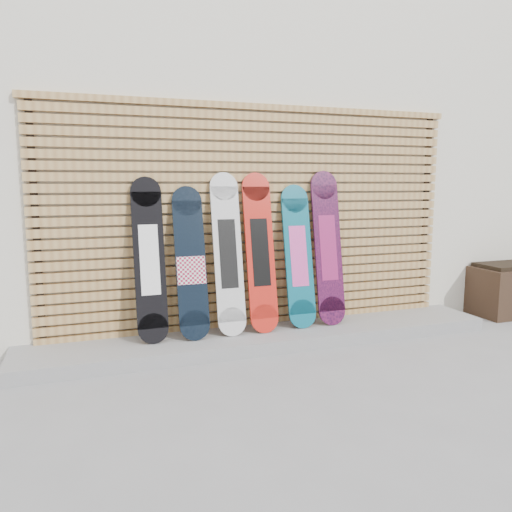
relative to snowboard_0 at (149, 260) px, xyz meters
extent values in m
plane|color=gray|center=(1.24, -0.79, -0.86)|extent=(80.00, 80.00, 0.00)
cube|color=beige|center=(1.74, 2.71, 0.94)|extent=(12.00, 5.00, 3.60)
cube|color=gray|center=(1.09, -0.11, -0.80)|extent=(4.60, 0.70, 0.12)
cube|color=#AB7F47|center=(1.09, 0.18, -0.72)|extent=(4.20, 0.05, 0.08)
cube|color=#AB7F47|center=(1.09, 0.18, -0.62)|extent=(4.20, 0.05, 0.08)
cube|color=#AB7F47|center=(1.09, 0.18, -0.53)|extent=(4.20, 0.05, 0.07)
cube|color=#AB7F47|center=(1.09, 0.18, -0.43)|extent=(4.20, 0.05, 0.07)
cube|color=#AB7F47|center=(1.09, 0.18, -0.33)|extent=(4.20, 0.05, 0.07)
cube|color=#AB7F47|center=(1.09, 0.18, -0.24)|extent=(4.20, 0.05, 0.07)
cube|color=#AB7F47|center=(1.09, 0.18, -0.14)|extent=(4.20, 0.05, 0.07)
cube|color=#AB7F47|center=(1.09, 0.18, -0.04)|extent=(4.20, 0.05, 0.07)
cube|color=#AB7F47|center=(1.09, 0.18, 0.05)|extent=(4.20, 0.05, 0.07)
cube|color=#AB7F47|center=(1.09, 0.18, 0.15)|extent=(4.20, 0.05, 0.08)
cube|color=#AB7F47|center=(1.09, 0.18, 0.25)|extent=(4.20, 0.05, 0.08)
cube|color=#AB7F47|center=(1.09, 0.18, 0.35)|extent=(4.20, 0.05, 0.08)
cube|color=#AB7F47|center=(1.09, 0.18, 0.44)|extent=(4.20, 0.05, 0.08)
cube|color=#AB7F47|center=(1.09, 0.18, 0.54)|extent=(4.20, 0.05, 0.08)
cube|color=#AB7F47|center=(1.09, 0.18, 0.64)|extent=(4.20, 0.05, 0.08)
cube|color=#AB7F47|center=(1.09, 0.18, 0.73)|extent=(4.20, 0.05, 0.08)
cube|color=#AB7F47|center=(1.09, 0.18, 0.83)|extent=(4.20, 0.05, 0.08)
cube|color=#AB7F47|center=(1.09, 0.18, 0.93)|extent=(4.20, 0.05, 0.08)
cube|color=#AB7F47|center=(1.09, 0.18, 1.02)|extent=(4.20, 0.05, 0.08)
cube|color=#AB7F47|center=(1.09, 0.18, 1.12)|extent=(4.20, 0.05, 0.08)
cube|color=#AB7F47|center=(1.09, 0.18, 1.22)|extent=(4.20, 0.05, 0.08)
cube|color=#AB7F47|center=(1.09, 0.18, 1.32)|extent=(4.20, 0.05, 0.08)
cube|color=black|center=(-0.93, 0.20, 0.26)|extent=(0.06, 0.04, 2.23)
cube|color=black|center=(3.11, 0.20, 0.26)|extent=(0.06, 0.04, 2.23)
cube|color=#AB7F47|center=(1.09, 0.18, 1.41)|extent=(4.26, 0.07, 0.06)
cube|color=black|center=(0.00, 0.00, 0.00)|extent=(0.28, 0.26, 1.21)
cylinder|color=black|center=(0.00, -0.12, -0.60)|extent=(0.28, 0.07, 0.27)
cylinder|color=black|center=(0.00, 0.12, 0.60)|extent=(0.28, 0.07, 0.27)
cube|color=white|center=(0.00, 0.00, 0.00)|extent=(0.17, 0.15, 0.63)
cube|color=black|center=(0.37, -0.02, -0.04)|extent=(0.28, 0.28, 1.12)
cylinder|color=black|center=(0.37, -0.15, -0.60)|extent=(0.28, 0.08, 0.28)
cylinder|color=black|center=(0.37, 0.11, 0.52)|extent=(0.28, 0.08, 0.28)
cube|color=white|center=(0.37, -0.03, -0.11)|extent=(0.27, 0.08, 0.26)
cube|color=silver|center=(0.73, -0.01, 0.02)|extent=(0.27, 0.27, 1.26)
cylinder|color=silver|center=(0.73, -0.13, -0.61)|extent=(0.27, 0.08, 0.27)
cylinder|color=silver|center=(0.73, 0.12, 0.65)|extent=(0.27, 0.08, 0.27)
cube|color=black|center=(0.73, -0.01, 0.02)|extent=(0.17, 0.15, 0.64)
cube|color=red|center=(1.05, -0.01, 0.02)|extent=(0.28, 0.28, 1.25)
cylinder|color=red|center=(1.05, -0.14, -0.60)|extent=(0.28, 0.08, 0.28)
cylinder|color=red|center=(1.05, 0.12, 0.64)|extent=(0.28, 0.08, 0.28)
cube|color=black|center=(1.05, -0.01, 0.02)|extent=(0.17, 0.16, 0.64)
cube|color=#0B5C72|center=(1.46, 0.00, -0.04)|extent=(0.29, 0.25, 1.13)
cylinder|color=#0B5C72|center=(1.46, -0.12, -0.60)|extent=(0.29, 0.08, 0.28)
cylinder|color=#0B5C72|center=(1.46, 0.11, 0.53)|extent=(0.29, 0.08, 0.28)
cube|color=#F155B3|center=(1.46, 0.00, -0.04)|extent=(0.18, 0.15, 0.59)
cube|color=black|center=(1.79, 0.00, 0.03)|extent=(0.29, 0.26, 1.26)
cylinder|color=black|center=(1.79, -0.12, -0.60)|extent=(0.29, 0.08, 0.29)
cylinder|color=black|center=(1.79, 0.12, 0.66)|extent=(0.29, 0.08, 0.29)
cube|color=#921D59|center=(1.79, 0.00, 0.03)|extent=(0.18, 0.15, 0.65)
camera|label=1|loc=(-0.56, -4.48, 0.68)|focal=35.00mm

